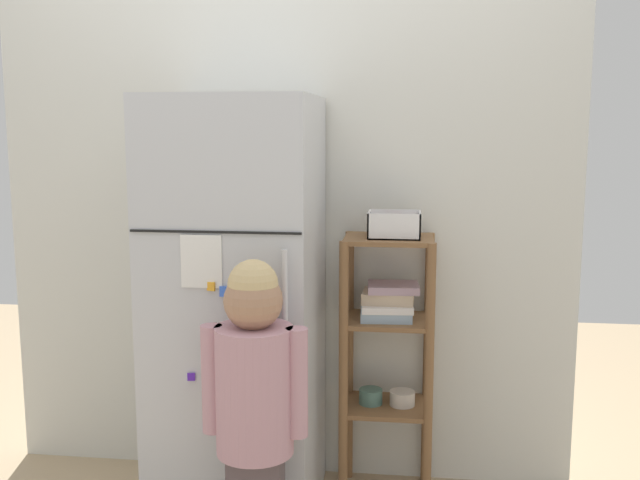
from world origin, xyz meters
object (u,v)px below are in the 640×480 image
at_px(pantry_shelf_unit, 388,338).
at_px(fruit_bin, 394,228).
at_px(refrigerator, 238,309).
at_px(child_standing, 255,389).

relative_size(pantry_shelf_unit, fruit_bin, 5.29).
height_order(refrigerator, pantry_shelf_unit, refrigerator).
bearing_deg(refrigerator, pantry_shelf_unit, 15.83).
distance_m(child_standing, pantry_shelf_unit, 0.73).
bearing_deg(child_standing, pantry_shelf_unit, 56.52).
height_order(child_standing, pantry_shelf_unit, child_standing).
distance_m(pantry_shelf_unit, fruit_bin, 0.44).
bearing_deg(refrigerator, fruit_bin, 15.30).
bearing_deg(pantry_shelf_unit, fruit_bin, -1.47).
distance_m(refrigerator, child_standing, 0.50).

